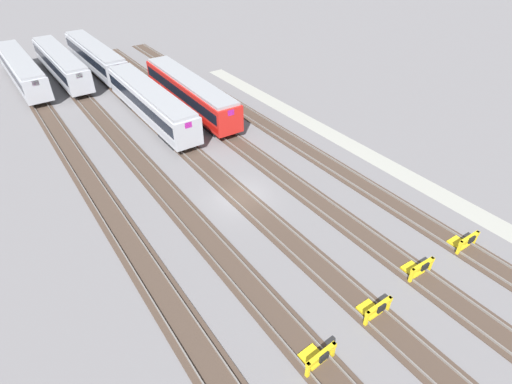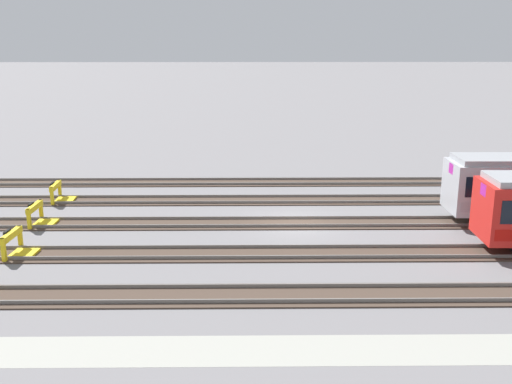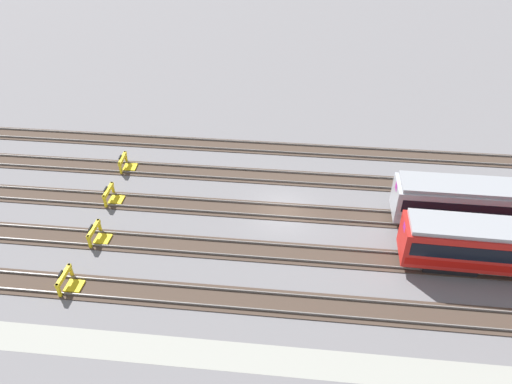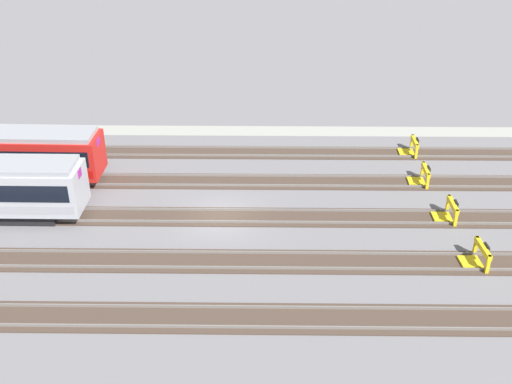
{
  "view_description": "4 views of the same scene",
  "coord_description": "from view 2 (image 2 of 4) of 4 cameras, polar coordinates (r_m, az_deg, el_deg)",
  "views": [
    {
      "loc": [
        -21.77,
        13.83,
        19.28
      ],
      "look_at": [
        -2.16,
        -0.0,
        1.8
      ],
      "focal_mm": 28.0,
      "sensor_mm": 36.0,
      "label": 1
    },
    {
      "loc": [
        -2.52,
        -31.07,
        9.98
      ],
      "look_at": [
        -2.16,
        -0.0,
        1.8
      ],
      "focal_mm": 42.0,
      "sensor_mm": 36.0,
      "label": 2
    },
    {
      "loc": [
        1.05,
        -30.57,
        24.99
      ],
      "look_at": [
        -2.16,
        -0.0,
        1.8
      ],
      "focal_mm": 35.0,
      "sensor_mm": 36.0,
      "label": 3
    },
    {
      "loc": [
        -2.54,
        31.45,
        19.24
      ],
      "look_at": [
        -2.16,
        -0.0,
        1.8
      ],
      "focal_mm": 42.0,
      "sensor_mm": 36.0,
      "label": 4
    }
  ],
  "objects": [
    {
      "name": "ground_plane",
      "position": [
        32.73,
        3.78,
        -3.04
      ],
      "size": [
        400.0,
        400.0,
        0.0
      ],
      "primitive_type": "plane",
      "color": "slate"
    },
    {
      "name": "service_walkway",
      "position": [
        20.35,
        6.74,
        -14.71
      ],
      "size": [
        54.0,
        2.0,
        0.01
      ],
      "primitive_type": "cube",
      "color": "#9E9E93",
      "rests_on": "ground"
    },
    {
      "name": "rail_track_nearest",
      "position": [
        24.05,
        5.48,
        -9.73
      ],
      "size": [
        90.0,
        2.23,
        0.21
      ],
      "color": "#47382D",
      "rests_on": "ground"
    },
    {
      "name": "rail_track_near_inner",
      "position": [
        28.33,
        4.5,
        -5.83
      ],
      "size": [
        90.0,
        2.24,
        0.21
      ],
      "color": "#47382D",
      "rests_on": "ground"
    },
    {
      "name": "rail_track_middle",
      "position": [
        32.72,
        3.78,
        -2.96
      ],
      "size": [
        90.0,
        2.24,
        0.21
      ],
      "color": "#47382D",
      "rests_on": "ground"
    },
    {
      "name": "rail_track_far_inner",
      "position": [
        37.17,
        3.24,
        -0.78
      ],
      "size": [
        90.0,
        2.23,
        0.21
      ],
      "color": "#47382D",
      "rests_on": "ground"
    },
    {
      "name": "rail_track_farthest",
      "position": [
        41.67,
        2.82,
        0.93
      ],
      "size": [
        90.0,
        2.23,
        0.21
      ],
      "color": "#47382D",
      "rests_on": "ground"
    },
    {
      "name": "bumper_stop_near_inner_track",
      "position": [
        30.06,
        -21.78,
        -4.71
      ],
      "size": [
        1.38,
        2.01,
        1.22
      ],
      "color": "yellow",
      "rests_on": "ground"
    },
    {
      "name": "bumper_stop_middle_track",
      "position": [
        34.4,
        -19.9,
        -2.13
      ],
      "size": [
        1.35,
        2.0,
        1.22
      ],
      "color": "yellow",
      "rests_on": "ground"
    },
    {
      "name": "bumper_stop_far_inner_track",
      "position": [
        38.78,
        -18.17,
        -0.14
      ],
      "size": [
        1.38,
        2.01,
        1.22
      ],
      "color": "yellow",
      "rests_on": "ground"
    }
  ]
}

